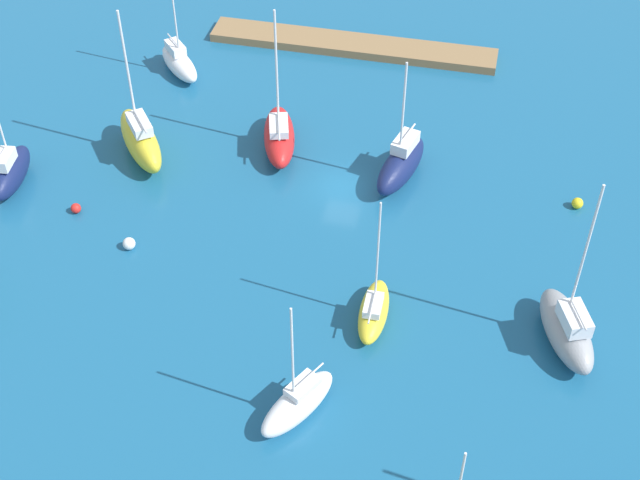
% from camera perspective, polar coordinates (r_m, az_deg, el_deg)
% --- Properties ---
extents(water, '(160.00, 160.00, 0.00)m').
position_cam_1_polar(water, '(63.89, 1.44, 3.39)').
color(water, '#19567F').
rests_on(water, ground).
extents(pier_dock, '(24.57, 3.18, 0.71)m').
position_cam_1_polar(pier_dock, '(78.85, 2.08, 12.25)').
color(pier_dock, olive).
rests_on(pier_dock, ground).
extents(sailboat_navy_mid_basin, '(3.73, 7.01, 9.85)m').
position_cam_1_polar(sailboat_navy_mid_basin, '(63.99, 5.16, 4.85)').
color(sailboat_navy_mid_basin, '#141E4C').
rests_on(sailboat_navy_mid_basin, water).
extents(sailboat_white_lone_south, '(5.24, 5.45, 10.48)m').
position_cam_1_polar(sailboat_white_lone_south, '(76.11, -8.93, 11.09)').
color(sailboat_white_lone_south, white).
rests_on(sailboat_white_lone_south, water).
extents(sailboat_yellow_inner_mooring, '(6.18, 7.13, 11.76)m').
position_cam_1_polar(sailboat_yellow_inner_mooring, '(66.88, -11.31, 6.28)').
color(sailboat_yellow_inner_mooring, yellow).
rests_on(sailboat_yellow_inner_mooring, water).
extents(sailboat_gray_west_end, '(4.49, 6.86, 11.89)m').
position_cam_1_polar(sailboat_gray_west_end, '(54.53, 15.39, -5.46)').
color(sailboat_gray_west_end, gray).
rests_on(sailboat_gray_west_end, water).
extents(sailboat_red_outer_mooring, '(4.12, 7.41, 11.29)m').
position_cam_1_polar(sailboat_red_outer_mooring, '(66.59, -2.61, 6.61)').
color(sailboat_red_outer_mooring, red).
rests_on(sailboat_red_outer_mooring, water).
extents(sailboat_navy_lone_north, '(2.40, 5.78, 9.74)m').
position_cam_1_polar(sailboat_navy_lone_north, '(66.86, -19.00, 4.14)').
color(sailboat_navy_lone_north, '#141E4C').
rests_on(sailboat_navy_lone_north, water).
extents(sailboat_white_by_breakwater, '(4.17, 5.64, 8.81)m').
position_cam_1_polar(sailboat_white_by_breakwater, '(49.70, -1.42, -10.26)').
color(sailboat_white_by_breakwater, white).
rests_on(sailboat_white_by_breakwater, water).
extents(sailboat_yellow_far_north, '(1.77, 5.20, 9.22)m').
position_cam_1_polar(sailboat_yellow_far_north, '(54.20, 3.42, -4.50)').
color(sailboat_yellow_far_north, yellow).
rests_on(sailboat_yellow_far_north, water).
extents(mooring_buoy_yellow, '(0.79, 0.79, 0.79)m').
position_cam_1_polar(mooring_buoy_yellow, '(64.41, 16.01, 2.26)').
color(mooring_buoy_yellow, yellow).
rests_on(mooring_buoy_yellow, water).
extents(mooring_buoy_white, '(0.84, 0.84, 0.84)m').
position_cam_1_polar(mooring_buoy_white, '(60.20, -12.02, -0.23)').
color(mooring_buoy_white, white).
rests_on(mooring_buoy_white, water).
extents(mooring_buoy_red, '(0.71, 0.71, 0.71)m').
position_cam_1_polar(mooring_buoy_red, '(63.81, -15.22, 1.95)').
color(mooring_buoy_red, red).
rests_on(mooring_buoy_red, water).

